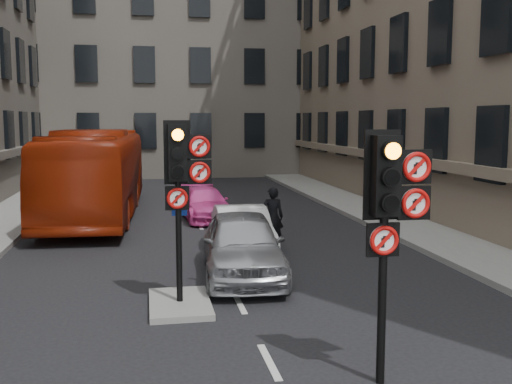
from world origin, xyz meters
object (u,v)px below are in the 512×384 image
object	(u,v)px
signal_near	(391,202)
motorcycle	(260,237)
car_silver	(243,245)
motorcyclist	(273,217)
car_white	(242,231)
bus_red	(97,173)
signal_far	(182,172)
info_sign	(180,235)
car_pink	(204,204)

from	to	relation	value
signal_near	motorcycle	world-z (taller)	signal_near
car_silver	motorcyclist	world-z (taller)	motorcyclist
car_silver	motorcycle	bearing A→B (deg)	73.61
motorcycle	motorcyclist	world-z (taller)	motorcyclist
car_white	bus_red	distance (m)	8.73
signal_far	info_sign	xyz separation A→B (m)	(-0.03, 0.74, -1.38)
motorcycle	motorcyclist	bearing A→B (deg)	57.44
motorcyclist	car_white	bearing A→B (deg)	53.08
signal_near	signal_far	bearing A→B (deg)	123.02
motorcycle	info_sign	distance (m)	4.26
signal_far	bus_red	distance (m)	12.12
signal_far	motorcycle	xyz separation A→B (m)	(2.34, 4.18, -2.20)
signal_near	motorcycle	bearing A→B (deg)	91.81
motorcycle	info_sign	bearing A→B (deg)	-129.58
signal_far	motorcyclist	distance (m)	6.32
car_white	car_pink	bearing A→B (deg)	95.40
signal_near	motorcycle	distance (m)	8.45
car_pink	motorcycle	world-z (taller)	car_pink
car_pink	motorcycle	xyz separation A→B (m)	(0.93, -6.24, -0.08)
car_silver	motorcycle	xyz separation A→B (m)	(0.84, 2.17, -0.28)
motorcyclist	info_sign	bearing A→B (deg)	67.86
car_pink	bus_red	distance (m)	4.34
signal_near	motorcycle	size ratio (longest dim) A/B	2.15
motorcyclist	info_sign	distance (m)	5.44
car_silver	bus_red	xyz separation A→B (m)	(-4.06, 9.79, 0.89)
car_white	info_sign	distance (m)	4.12
bus_red	info_sign	size ratio (longest dim) A/B	6.43
bus_red	motorcycle	distance (m)	9.13
car_white	motorcyclist	xyz separation A→B (m)	(1.05, 0.96, 0.22)
bus_red	signal_far	bearing A→B (deg)	-75.35
car_silver	signal_far	bearing A→B (deg)	-122.21
car_pink	car_silver	bearing A→B (deg)	-94.63
car_silver	car_white	xyz separation A→B (m)	(0.36, 2.33, -0.12)
car_silver	car_pink	xyz separation A→B (m)	(-0.09, 8.41, -0.19)
signal_far	car_white	world-z (taller)	signal_far
car_white	signal_far	bearing A→B (deg)	-112.22
motorcycle	car_silver	bearing A→B (deg)	-116.07
signal_near	signal_far	distance (m)	4.77
signal_far	info_sign	size ratio (longest dim) A/B	1.92
signal_far	car_pink	world-z (taller)	signal_far
bus_red	signal_near	bearing A→B (deg)	-69.51
signal_near	bus_red	size ratio (longest dim) A/B	0.30
car_pink	motorcyclist	bearing A→B (deg)	-78.84
signal_far	bus_red	bearing A→B (deg)	102.23
signal_near	bus_red	distance (m)	16.64
signal_near	info_sign	xyz separation A→B (m)	(-2.63, 4.74, -1.26)
bus_red	info_sign	xyz separation A→B (m)	(2.53, -11.06, -0.34)
motorcyclist	info_sign	world-z (taller)	info_sign
car_silver	bus_red	size ratio (longest dim) A/B	0.38
car_white	motorcyclist	world-z (taller)	motorcyclist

